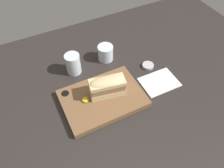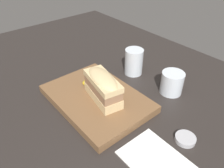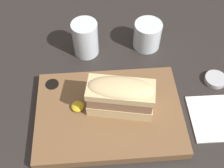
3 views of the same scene
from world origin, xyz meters
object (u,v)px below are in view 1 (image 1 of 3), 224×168
Objects in this scene: napkin at (159,82)px; condiment_dish at (148,66)px; sandwich at (107,86)px; serving_board at (102,98)px; water_glass at (73,65)px; wine_glass at (106,54)px.

napkin is 3.03× the size of condiment_dish.
sandwich is at bearing 172.78° from napkin.
condiment_dish is (27.03, 8.18, -7.14)cm from sandwich.
serving_board is 3.38× the size of water_glass.
napkin is at bearing -94.19° from condiment_dish.
water_glass reaches higher than wine_glass.
water_glass is (-7.95, 22.01, -3.27)cm from sandwich.
sandwich is 0.93× the size of napkin.
sandwich reaches higher than condiment_dish.
sandwich reaches higher than serving_board.
serving_board is at bearing -163.49° from condiment_dish.
sandwich reaches higher than water_glass.
serving_board is at bearing -77.36° from water_glass.
wine_glass reaches higher than serving_board.
condiment_dish is (29.89, 8.86, -0.66)cm from serving_board.
wine_glass is (18.11, 1.33, -0.97)cm from water_glass.
sandwich is at bearing 13.35° from serving_board.
napkin is at bearing -5.19° from serving_board.
wine_glass reaches higher than condiment_dish.
sandwich is at bearing -163.16° from condiment_dish.
napkin is (34.14, -25.33, -4.38)cm from water_glass.
wine_glass reaches higher than napkin.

